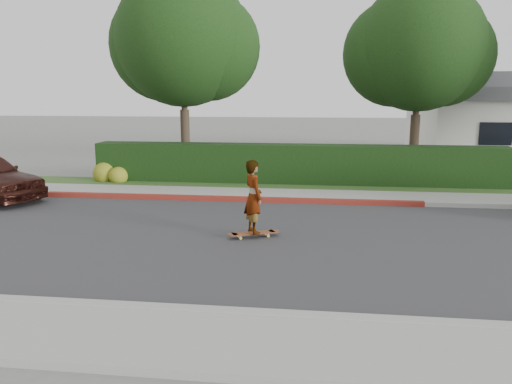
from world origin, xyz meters
The scene contains 14 objects.
ground centered at (0.00, 0.00, 0.00)m, with size 120.00×120.00×0.00m, color slate.
road centered at (0.00, 0.00, 0.01)m, with size 60.00×8.00×0.01m, color #2D2D30.
curb_near centered at (0.00, -4.10, 0.07)m, with size 60.00×0.20×0.15m, color #9E9E99.
sidewalk_near centered at (0.00, -5.00, 0.06)m, with size 60.00×1.60×0.12m, color gray.
curb_far centered at (0.00, 4.10, 0.07)m, with size 60.00×0.20×0.15m, color #9E9E99.
curb_red_section centered at (-5.00, 4.10, 0.08)m, with size 12.00×0.21×0.15m, color maroon.
sidewalk_far centered at (0.00, 5.00, 0.06)m, with size 60.00×1.60×0.12m, color gray.
planting_strip centered at (0.00, 6.60, 0.05)m, with size 60.00×1.60×0.10m, color #2D4C1E.
hedge centered at (-3.00, 7.20, 0.75)m, with size 15.00×1.00×1.50m, color black.
flowering_shrub centered at (-10.01, 6.74, 0.33)m, with size 1.40×1.00×0.90m.
tree_left centered at (-7.51, 8.69, 5.26)m, with size 5.99×5.21×8.00m.
tree_center centered at (1.49, 9.19, 4.90)m, with size 5.66×4.84×7.44m.
skateboard centered at (-3.67, 0.20, 0.11)m, with size 1.25×0.73×0.12m.
skateboarder centered at (-3.67, 0.20, 0.99)m, with size 0.63×0.41×1.72m, color white.
Camera 1 is at (-2.22, -11.02, 3.35)m, focal length 35.00 mm.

